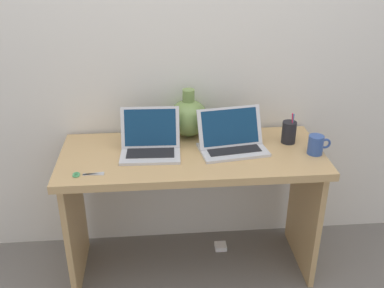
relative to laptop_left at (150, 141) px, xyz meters
The scene contains 10 objects.
ground_plane 0.83m from the laptop_left, ahead, with size 6.00×6.00×0.00m, color slate.
back_wall 0.53m from the laptop_left, 53.53° to the left, with size 4.40×0.04×2.40m, color silver.
desk 0.31m from the laptop_left, ahead, with size 1.36×0.56×0.74m.
laptop_left is the anchor object (origin of this frame).
laptop_right 0.42m from the laptop_left, ahead, with size 0.37×0.27×0.21m.
green_vase 0.29m from the laptop_left, 41.36° to the left, with size 0.21×0.21×0.27m.
coffee_mug 0.85m from the laptop_left, ahead, with size 0.12×0.08×0.10m.
pen_cup 0.74m from the laptop_left, ahead, with size 0.08×0.08×0.18m.
scissors 0.39m from the laptop_left, 145.92° to the right, with size 0.15×0.05×0.01m.
power_brick 0.89m from the laptop_left, 13.93° to the left, with size 0.07×0.07×0.03m, color white.
Camera 1 is at (-0.18, -2.04, 1.81)m, focal length 41.93 mm.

